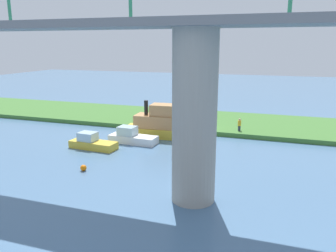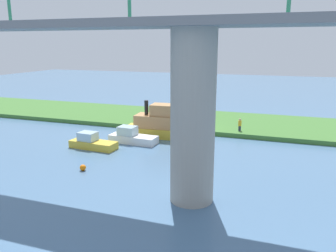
# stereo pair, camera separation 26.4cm
# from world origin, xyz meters

# --- Properties ---
(ground_plane) EXTENTS (160.00, 160.00, 0.00)m
(ground_plane) POSITION_xyz_m (0.00, 0.00, 0.00)
(ground_plane) COLOR #4C7093
(grassy_bank) EXTENTS (80.00, 12.00, 0.50)m
(grassy_bank) POSITION_xyz_m (0.00, -6.00, 0.25)
(grassy_bank) COLOR #427533
(grassy_bank) RESTS_ON ground
(bridge_pylon) EXTENTS (2.77, 2.77, 10.82)m
(bridge_pylon) POSITION_xyz_m (-3.81, 15.99, 5.41)
(bridge_pylon) COLOR #9E998E
(bridge_pylon) RESTS_ON ground
(bridge_span) EXTENTS (71.02, 4.30, 3.25)m
(bridge_span) POSITION_xyz_m (-3.81, 15.97, 11.32)
(bridge_span) COLOR slate
(bridge_span) RESTS_ON bridge_pylon
(person_on_bank) EXTENTS (0.50, 0.50, 1.39)m
(person_on_bank) POSITION_xyz_m (-4.53, -1.40, 1.20)
(person_on_bank) COLOR #2D334C
(person_on_bank) RESTS_ON grassy_bank
(mooring_post) EXTENTS (0.20, 0.20, 1.07)m
(mooring_post) POSITION_xyz_m (-0.13, -1.26, 1.04)
(mooring_post) COLOR brown
(mooring_post) RESTS_ON grassy_bank
(houseboat_blue) EXTENTS (7.84, 3.04, 3.93)m
(houseboat_blue) POSITION_xyz_m (3.32, 2.07, 1.46)
(houseboat_blue) COLOR gold
(houseboat_blue) RESTS_ON ground
(motorboat_white) EXTENTS (4.75, 1.96, 1.55)m
(motorboat_white) POSITION_xyz_m (8.33, 8.27, 0.55)
(motorboat_white) COLOR gold
(motorboat_white) RESTS_ON ground
(motorboat_red) EXTENTS (5.07, 2.04, 1.66)m
(motorboat_red) POSITION_xyz_m (5.49, 5.24, 0.59)
(motorboat_red) COLOR white
(motorboat_red) RESTS_ON ground
(marker_buoy) EXTENTS (0.50, 0.50, 0.50)m
(marker_buoy) POSITION_xyz_m (5.78, 13.83, 0.25)
(marker_buoy) COLOR orange
(marker_buoy) RESTS_ON ground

